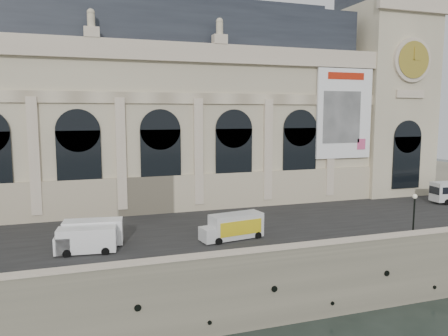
% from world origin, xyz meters
% --- Properties ---
extents(ground, '(260.00, 260.00, 0.00)m').
position_xyz_m(ground, '(0.00, 0.00, 0.00)').
color(ground, black).
rests_on(ground, ground).
extents(quay, '(160.00, 70.00, 6.00)m').
position_xyz_m(quay, '(0.00, 35.00, 3.00)').
color(quay, gray).
rests_on(quay, ground).
extents(street, '(160.00, 24.00, 0.06)m').
position_xyz_m(street, '(0.00, 14.00, 6.03)').
color(street, '#2D2D2D').
rests_on(street, quay).
extents(parapet, '(160.00, 1.40, 1.21)m').
position_xyz_m(parapet, '(0.00, 0.60, 6.62)').
color(parapet, gray).
rests_on(parapet, quay).
extents(museum, '(69.00, 18.70, 29.10)m').
position_xyz_m(museum, '(-5.98, 30.86, 19.72)').
color(museum, beige).
rests_on(museum, quay).
extents(clock_pavilion, '(13.00, 14.72, 36.70)m').
position_xyz_m(clock_pavilion, '(34.00, 27.93, 23.42)').
color(clock_pavilion, beige).
rests_on(clock_pavilion, quay).
extents(van_b, '(5.73, 2.78, 2.46)m').
position_xyz_m(van_b, '(-13.92, 8.05, 7.26)').
color(van_b, white).
rests_on(van_b, quay).
extents(van_c, '(6.11, 3.00, 2.61)m').
position_xyz_m(van_c, '(-13.31, 10.22, 7.34)').
color(van_c, white).
rests_on(van_c, quay).
extents(box_truck, '(6.93, 3.25, 2.69)m').
position_xyz_m(box_truck, '(0.92, 7.90, 7.35)').
color(box_truck, silver).
rests_on(box_truck, quay).
extents(lamp_right, '(0.48, 0.48, 4.74)m').
position_xyz_m(lamp_right, '(18.98, 2.26, 8.36)').
color(lamp_right, black).
rests_on(lamp_right, quay).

